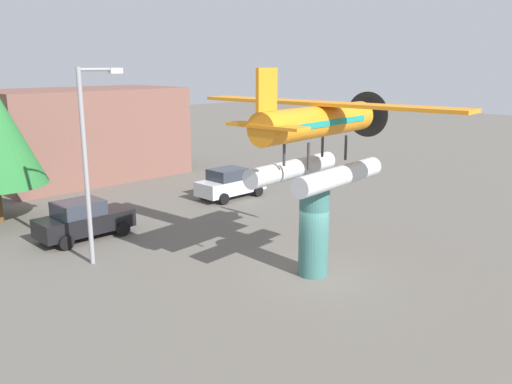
{
  "coord_description": "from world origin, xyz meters",
  "views": [
    {
      "loc": [
        -14.59,
        -11.69,
        7.64
      ],
      "look_at": [
        0.0,
        3.0,
        2.64
      ],
      "focal_mm": 37.37,
      "sensor_mm": 36.0,
      "label": 1
    }
  ],
  "objects_px": {
    "display_pedestal": "(314,229)",
    "floatplane_monument": "(318,135)",
    "car_mid_black": "(84,219)",
    "car_far_silver": "(230,183)",
    "streetlight_primary": "(90,152)",
    "storefront_building": "(86,134)"
  },
  "relations": [
    {
      "from": "display_pedestal",
      "to": "car_mid_black",
      "type": "distance_m",
      "value": 10.7
    },
    {
      "from": "storefront_building",
      "to": "display_pedestal",
      "type": "bearing_deg",
      "value": -96.74
    },
    {
      "from": "car_mid_black",
      "to": "streetlight_primary",
      "type": "height_order",
      "value": "streetlight_primary"
    },
    {
      "from": "floatplane_monument",
      "to": "storefront_building",
      "type": "relative_size",
      "value": 0.84
    },
    {
      "from": "streetlight_primary",
      "to": "storefront_building",
      "type": "height_order",
      "value": "streetlight_primary"
    },
    {
      "from": "storefront_building",
      "to": "floatplane_monument",
      "type": "bearing_deg",
      "value": -96.41
    },
    {
      "from": "storefront_building",
      "to": "car_mid_black",
      "type": "bearing_deg",
      "value": -118.62
    },
    {
      "from": "display_pedestal",
      "to": "floatplane_monument",
      "type": "height_order",
      "value": "floatplane_monument"
    },
    {
      "from": "display_pedestal",
      "to": "car_far_silver",
      "type": "bearing_deg",
      "value": 62.5
    },
    {
      "from": "car_far_silver",
      "to": "storefront_building",
      "type": "height_order",
      "value": "storefront_building"
    },
    {
      "from": "storefront_building",
      "to": "car_far_silver",
      "type": "bearing_deg",
      "value": -74.89
    },
    {
      "from": "display_pedestal",
      "to": "streetlight_primary",
      "type": "bearing_deg",
      "value": 126.7
    },
    {
      "from": "floatplane_monument",
      "to": "streetlight_primary",
      "type": "relative_size",
      "value": 1.39
    },
    {
      "from": "car_far_silver",
      "to": "storefront_building",
      "type": "relative_size",
      "value": 0.34
    },
    {
      "from": "display_pedestal",
      "to": "car_far_silver",
      "type": "xyz_separation_m",
      "value": [
        5.62,
        10.8,
        -0.88
      ]
    },
    {
      "from": "floatplane_monument",
      "to": "car_far_silver",
      "type": "height_order",
      "value": "floatplane_monument"
    },
    {
      "from": "floatplane_monument",
      "to": "car_far_silver",
      "type": "relative_size",
      "value": 2.49
    },
    {
      "from": "display_pedestal",
      "to": "car_mid_black",
      "type": "height_order",
      "value": "display_pedestal"
    },
    {
      "from": "car_mid_black",
      "to": "streetlight_primary",
      "type": "relative_size",
      "value": 0.56
    },
    {
      "from": "display_pedestal",
      "to": "floatplane_monument",
      "type": "bearing_deg",
      "value": 5.42
    },
    {
      "from": "display_pedestal",
      "to": "streetlight_primary",
      "type": "height_order",
      "value": "streetlight_primary"
    },
    {
      "from": "car_mid_black",
      "to": "car_far_silver",
      "type": "xyz_separation_m",
      "value": [
        9.63,
        0.92,
        0.0
      ]
    }
  ]
}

